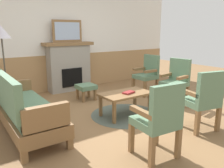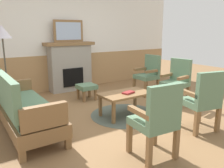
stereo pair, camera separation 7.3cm
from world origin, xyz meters
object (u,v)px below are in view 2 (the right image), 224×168
(armchair_front_center, at_px, (157,118))
(framed_picture, at_px, (69,31))
(fireplace, at_px, (70,66))
(armchair_near_fireplace, at_px, (148,73))
(coffee_table, at_px, (125,96))
(floor_lamp_by_couch, at_px, (2,37))
(book_on_table, at_px, (128,93))
(footstool, at_px, (87,88))
(armchair_front_left, at_px, (203,98))
(armchair_by_window_left, at_px, (177,79))
(couch, at_px, (24,109))

(armchair_front_center, bearing_deg, framed_picture, 81.96)
(fireplace, height_order, armchair_near_fireplace, fireplace)
(coffee_table, height_order, floor_lamp_by_couch, floor_lamp_by_couch)
(book_on_table, distance_m, footstool, 1.39)
(book_on_table, relative_size, armchair_front_left, 0.24)
(fireplace, height_order, armchair_by_window_left, fireplace)
(armchair_front_center, relative_size, floor_lamp_by_couch, 0.58)
(book_on_table, bearing_deg, armchair_front_center, -114.65)
(footstool, bearing_deg, framed_picture, 86.60)
(armchair_near_fireplace, bearing_deg, book_on_table, -145.35)
(fireplace, bearing_deg, armchair_front_center, -98.04)
(couch, bearing_deg, armchair_by_window_left, -5.49)
(footstool, height_order, armchair_front_left, armchair_front_left)
(floor_lamp_by_couch, bearing_deg, armchair_front_left, -50.06)
(couch, xyz_separation_m, footstool, (1.64, 1.05, -0.11))
(coffee_table, xyz_separation_m, floor_lamp_by_couch, (-1.77, 1.57, 1.06))
(couch, height_order, book_on_table, couch)
(coffee_table, bearing_deg, armchair_front_left, -64.64)
(armchair_front_left, bearing_deg, framed_picture, 100.35)
(framed_picture, relative_size, couch, 0.44)
(framed_picture, height_order, armchair_by_window_left, framed_picture)
(book_on_table, bearing_deg, coffee_table, 109.72)
(fireplace, xyz_separation_m, footstool, (-0.06, -1.04, -0.37))
(armchair_by_window_left, distance_m, armchair_front_left, 1.43)
(fireplace, relative_size, armchair_front_center, 1.33)
(fireplace, relative_size, footstool, 3.25)
(coffee_table, relative_size, armchair_near_fireplace, 0.98)
(coffee_table, xyz_separation_m, armchair_near_fireplace, (1.40, 0.89, 0.15))
(framed_picture, bearing_deg, armchair_front_left, -79.65)
(footstool, bearing_deg, fireplace, 86.60)
(armchair_front_left, bearing_deg, armchair_by_window_left, 56.56)
(couch, bearing_deg, footstool, 32.49)
(book_on_table, bearing_deg, armchair_by_window_left, 0.97)
(fireplace, bearing_deg, book_on_table, -87.82)
(framed_picture, height_order, book_on_table, framed_picture)
(armchair_front_left, distance_m, floor_lamp_by_couch, 3.77)
(armchair_front_left, bearing_deg, footstool, 105.72)
(coffee_table, relative_size, armchair_front_left, 0.98)
(coffee_table, bearing_deg, couch, 171.55)
(framed_picture, height_order, armchair_front_left, framed_picture)
(couch, bearing_deg, armchair_front_center, -55.20)
(armchair_front_left, bearing_deg, coffee_table, 115.36)
(armchair_near_fireplace, height_order, armchair_by_window_left, same)
(armchair_near_fireplace, bearing_deg, floor_lamp_by_couch, 167.75)
(coffee_table, height_order, armchair_near_fireplace, armchair_near_fireplace)
(coffee_table, bearing_deg, fireplace, 91.69)
(book_on_table, distance_m, floor_lamp_by_couch, 2.62)
(fireplace, height_order, book_on_table, fireplace)
(book_on_table, relative_size, armchair_near_fireplace, 0.24)
(framed_picture, relative_size, coffee_table, 0.83)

